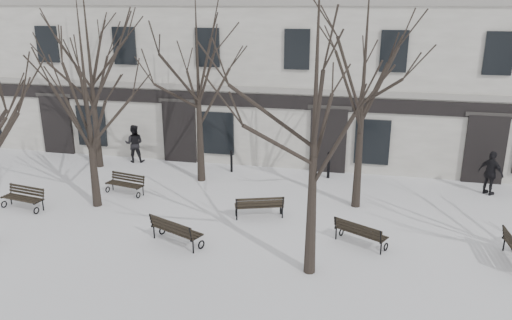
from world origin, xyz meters
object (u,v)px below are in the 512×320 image
(bench_1, at_px, (175,230))
(bench_3, at_px, (126,183))
(tree_1, at_px, (85,83))
(bench_4, at_px, (259,206))
(bench_2, at_px, (360,232))
(tree_2, at_px, (316,94))
(bench_0, at_px, (24,197))

(bench_1, height_order, bench_3, bench_1)
(tree_1, height_order, bench_4, tree_1)
(bench_2, height_order, bench_3, bench_2)
(tree_2, bearing_deg, bench_4, 123.36)
(tree_1, xyz_separation_m, bench_0, (-2.48, -0.85, -4.17))
(bench_4, bearing_deg, bench_1, 31.04)
(tree_1, xyz_separation_m, bench_4, (6.21, 0.24, -4.16))
(tree_1, relative_size, bench_4, 4.11)
(bench_4, bearing_deg, tree_2, 104.41)
(bench_1, bearing_deg, bench_0, 10.74)
(bench_1, xyz_separation_m, bench_3, (-3.56, 3.70, -0.06))
(tree_1, distance_m, bench_3, 4.44)
(bench_1, relative_size, bench_3, 1.14)
(bench_0, xyz_separation_m, bench_3, (2.98, 2.23, -0.02))
(tree_2, height_order, bench_4, tree_2)
(bench_1, distance_m, bench_2, 5.80)
(tree_2, height_order, bench_1, tree_2)
(bench_3, xyz_separation_m, bench_4, (5.71, -1.13, 0.03))
(tree_2, relative_size, bench_3, 4.93)
(bench_4, bearing_deg, bench_3, -30.17)
(bench_3, bearing_deg, tree_1, -98.46)
(tree_1, height_order, bench_3, tree_1)
(bench_2, bearing_deg, bench_1, 39.73)
(tree_2, height_order, bench_3, tree_2)
(bench_4, bearing_deg, tree_1, -16.74)
(bench_0, xyz_separation_m, bench_1, (6.54, -1.47, 0.04))
(bench_2, distance_m, bench_4, 3.79)
(tree_1, bearing_deg, tree_2, -20.13)
(bench_0, xyz_separation_m, bench_2, (12.22, -0.28, 0.00))
(bench_0, bearing_deg, bench_2, 7.98)
(bench_3, bearing_deg, bench_2, -3.60)
(tree_2, relative_size, bench_4, 4.55)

